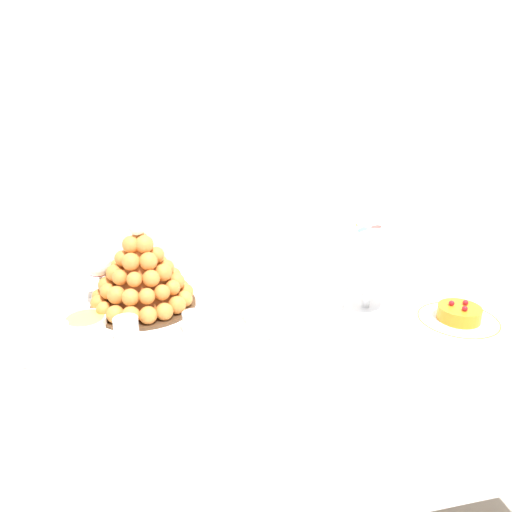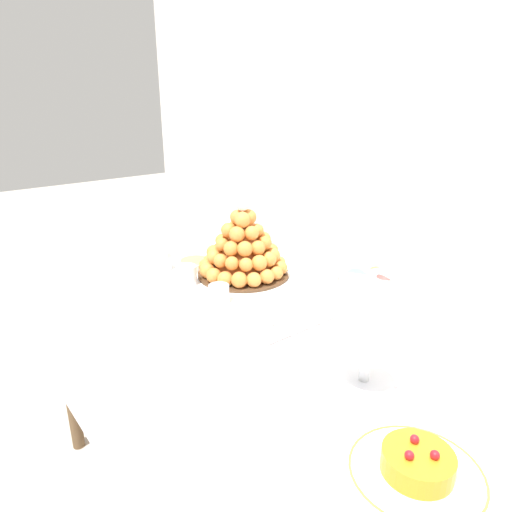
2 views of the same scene
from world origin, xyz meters
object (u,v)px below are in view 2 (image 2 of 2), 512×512
serving_tray (233,286)px  dessert_cup_left (163,261)px  creme_brulee_ramekin (195,263)px  fruit_tart_plate (417,467)px  macaron_goblet (371,315)px  croquembouche (243,247)px  dessert_cup_mid_right (260,314)px  wine_glass (231,230)px  dessert_cup_mid_left (187,276)px  dessert_cup_centre (219,294)px

serving_tray → dessert_cup_left: bearing=-156.8°
creme_brulee_ramekin → fruit_tart_plate: fruit_tart_plate is taller
macaron_goblet → croquembouche: bearing=167.5°
dessert_cup_mid_right → wine_glass: bearing=154.4°
dessert_cup_left → creme_brulee_ramekin: 0.10m
serving_tray → dessert_cup_mid_left: size_ratio=10.87×
croquembouche → fruit_tart_plate: bearing=-18.0°
dessert_cup_left → macaron_goblet: bearing=3.1°
dessert_cup_mid_left → dessert_cup_mid_right: bearing=3.4°
dessert_cup_left → fruit_tart_plate: dessert_cup_left is taller
dessert_cup_mid_right → croquembouche: bearing=151.1°
dessert_cup_left → dessert_cup_mid_right: dessert_cup_left is taller
dessert_cup_mid_right → creme_brulee_ramekin: bearing=170.8°
fruit_tart_plate → wine_glass: wine_glass is taller
dessert_cup_mid_left → macaron_goblet: size_ratio=0.24×
serving_tray → fruit_tart_plate: size_ratio=3.06×
serving_tray → dessert_cup_centre: 0.12m
dessert_cup_mid_left → wine_glass: wine_glass is taller
dessert_cup_centre → wine_glass: (-0.22, 0.19, 0.09)m
croquembouche → fruit_tart_plate: 0.82m
dessert_cup_mid_left → dessert_cup_mid_right: 0.32m
serving_tray → dessert_cup_mid_left: 0.14m
macaron_goblet → dessert_cup_left: bearing=-176.9°
croquembouche → dessert_cup_centre: 0.21m
serving_tray → croquembouche: bearing=122.8°
dessert_cup_mid_left → dessert_cup_centre: (0.16, 0.01, -0.00)m
macaron_goblet → wine_glass: bearing=166.9°
dessert_cup_mid_left → croquembouche: bearing=76.6°
dessert_cup_mid_right → dessert_cup_left: bearing=-178.0°
dessert_cup_mid_right → wine_glass: wine_glass is taller
croquembouche → dessert_cup_mid_left: 0.19m
croquembouche → wine_glass: bearing=163.7°
dessert_cup_left → serving_tray: bearing=23.2°
croquembouche → creme_brulee_ramekin: croquembouche is taller
dessert_cup_mid_left → macaron_goblet: bearing=4.0°
wine_glass → serving_tray: bearing=-33.6°
dessert_cup_mid_right → fruit_tart_plate: size_ratio=0.30×
serving_tray → croquembouche: 0.12m
dessert_cup_mid_right → dessert_cup_centre: bearing=-175.8°
dessert_cup_left → fruit_tart_plate: size_ratio=0.28×
dessert_cup_mid_left → dessert_cup_centre: 0.16m
dessert_cup_centre → dessert_cup_mid_right: (0.16, 0.01, 0.00)m
creme_brulee_ramekin → macaron_goblet: bearing=-3.4°
serving_tray → dessert_cup_mid_left: bearing=-129.6°
creme_brulee_ramekin → wine_glass: wine_glass is taller
wine_glass → dessert_cup_mid_right: bearing=-25.6°
creme_brulee_ramekin → dessert_cup_mid_left: bearing=-41.1°
dessert_cup_mid_left → dessert_cup_centre: bearing=2.6°
creme_brulee_ramekin → croquembouche: bearing=31.2°
croquembouche → wine_glass: (-0.11, 0.03, 0.02)m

